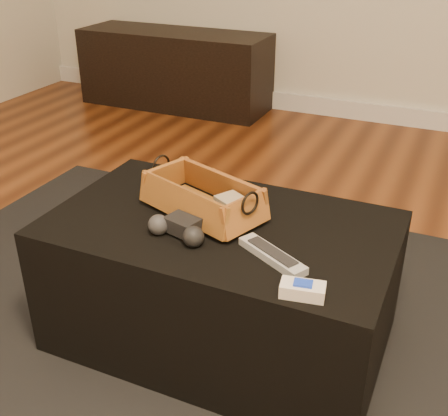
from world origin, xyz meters
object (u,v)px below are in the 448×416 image
at_px(wicker_basket, 203,199).
at_px(game_controller, 178,228).
at_px(silver_remote, 272,255).
at_px(media_cabinet, 175,69).
at_px(ottoman, 221,282).
at_px(tv_remote, 195,205).
at_px(cream_gadget, 303,290).

bearing_deg(wicker_basket, game_controller, -88.65).
distance_m(wicker_basket, silver_remote, 0.32).
height_order(media_cabinet, wicker_basket, wicker_basket).
height_order(ottoman, wicker_basket, wicker_basket).
height_order(media_cabinet, game_controller, media_cabinet).
distance_m(media_cabinet, wicker_basket, 2.51).
height_order(ottoman, tv_remote, tv_remote).
relative_size(ottoman, cream_gadget, 8.93).
height_order(tv_remote, game_controller, game_controller).
height_order(media_cabinet, tv_remote, media_cabinet).
bearing_deg(media_cabinet, tv_remote, -59.74).
bearing_deg(media_cabinet, game_controller, -60.92).
height_order(media_cabinet, ottoman, media_cabinet).
bearing_deg(ottoman, silver_remote, -31.40).
relative_size(wicker_basket, game_controller, 2.26).
xyz_separation_m(wicker_basket, game_controller, (0.00, -0.16, -0.02)).
bearing_deg(tv_remote, wicker_basket, 30.87).
relative_size(ottoman, wicker_basket, 2.40).
relative_size(ottoman, tv_remote, 5.04).
bearing_deg(wicker_basket, cream_gadget, -35.11).
xyz_separation_m(game_controller, silver_remote, (0.27, 0.00, -0.02)).
distance_m(ottoman, cream_gadget, 0.46).
bearing_deg(ottoman, game_controller, -118.34).
bearing_deg(game_controller, cream_gadget, -16.75).
height_order(wicker_basket, silver_remote, wicker_basket).
distance_m(media_cabinet, tv_remote, 2.50).
distance_m(ottoman, game_controller, 0.28).
bearing_deg(game_controller, media_cabinet, 119.08).
bearing_deg(game_controller, silver_remote, 0.64).
xyz_separation_m(ottoman, wicker_basket, (-0.07, 0.03, 0.25)).
xyz_separation_m(ottoman, game_controller, (-0.07, -0.13, 0.24)).
height_order(media_cabinet, silver_remote, media_cabinet).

